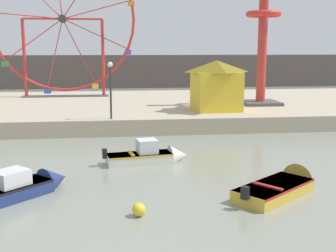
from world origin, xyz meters
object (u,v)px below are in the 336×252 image
drop_tower_red_tower (263,37)px  carnival_booth_yellow_awning (216,85)px  promenade_lamp_near (110,81)px  motorboat_white_red_stripe (151,155)px  ferris_wheel_red_frame (63,21)px  motorboat_navy_blue (18,188)px  motorboat_mustard_yellow (286,185)px  mooring_buoy_orange (139,210)px

drop_tower_red_tower → carnival_booth_yellow_awning: bearing=-145.6°
carnival_booth_yellow_awning → promenade_lamp_near: 7.80m
motorboat_white_red_stripe → ferris_wheel_red_frame: size_ratio=0.31×
motorboat_navy_blue → promenade_lamp_near: (3.29, 11.07, 2.99)m
motorboat_white_red_stripe → drop_tower_red_tower: drop_tower_red_tower is taller
motorboat_white_red_stripe → carnival_booth_yellow_awning: bearing=51.4°
motorboat_mustard_yellow → motorboat_navy_blue: size_ratio=1.01×
promenade_lamp_near → mooring_buoy_orange: 13.83m
motorboat_white_red_stripe → ferris_wheel_red_frame: (-6.06, 20.02, 7.29)m
promenade_lamp_near → ferris_wheel_red_frame: bearing=107.6°
promenade_lamp_near → drop_tower_red_tower: bearing=26.5°
motorboat_navy_blue → mooring_buoy_orange: bearing=-74.7°
motorboat_navy_blue → carnival_booth_yellow_awning: carnival_booth_yellow_awning is taller
motorboat_navy_blue → carnival_booth_yellow_awning: bearing=7.4°
drop_tower_red_tower → mooring_buoy_orange: (-10.49, -19.14, -5.90)m
ferris_wheel_red_frame → motorboat_navy_blue: bearing=-87.9°
motorboat_white_red_stripe → mooring_buoy_orange: bearing=-107.8°
motorboat_white_red_stripe → carnival_booth_yellow_awning: size_ratio=1.15×
motorboat_mustard_yellow → ferris_wheel_red_frame: ferris_wheel_red_frame is taller
motorboat_mustard_yellow → ferris_wheel_red_frame: (-10.73, 24.80, 7.38)m
motorboat_navy_blue → ferris_wheel_red_frame: 25.32m
drop_tower_red_tower → motorboat_mustard_yellow: bearing=-105.7°
ferris_wheel_red_frame → promenade_lamp_near: size_ratio=3.78×
promenade_lamp_near → carnival_booth_yellow_awning: bearing=21.4°
drop_tower_red_tower → motorboat_navy_blue: bearing=-131.3°
motorboat_white_red_stripe → mooring_buoy_orange: 6.66m
drop_tower_red_tower → motorboat_white_red_stripe: bearing=-127.2°
motorboat_mustard_yellow → motorboat_white_red_stripe: motorboat_white_red_stripe is taller
motorboat_navy_blue → mooring_buoy_orange: (4.23, -2.37, -0.12)m
ferris_wheel_red_frame → promenade_lamp_near: bearing=-72.4°
ferris_wheel_red_frame → drop_tower_red_tower: (15.60, -7.46, -1.51)m
motorboat_mustard_yellow → promenade_lamp_near: 13.71m
ferris_wheel_red_frame → carnival_booth_yellow_awning: (11.42, -10.33, -4.81)m
motorboat_white_red_stripe → mooring_buoy_orange: size_ratio=9.31×
motorboat_white_red_stripe → carnival_booth_yellow_awning: 11.34m
mooring_buoy_orange → motorboat_navy_blue: bearing=150.7°
motorboat_navy_blue → motorboat_white_red_stripe: bearing=-6.3°
mooring_buoy_orange → ferris_wheel_red_frame: bearing=100.9°
motorboat_mustard_yellow → motorboat_navy_blue: motorboat_navy_blue is taller
mooring_buoy_orange → carnival_booth_yellow_awning: bearing=68.8°
motorboat_white_red_stripe → drop_tower_red_tower: (9.54, 12.55, 5.78)m
motorboat_white_red_stripe → carnival_booth_yellow_awning: (5.36, 9.69, 2.48)m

